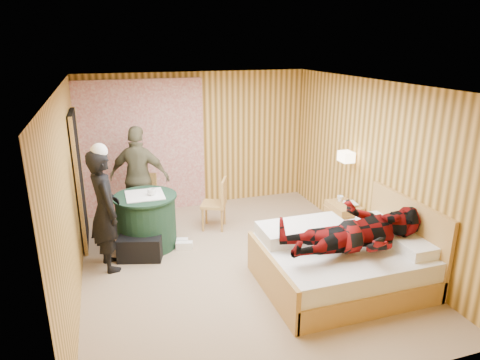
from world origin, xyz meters
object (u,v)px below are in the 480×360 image
object	(u,v)px
man_at_table	(140,178)
man_on_bed	(358,221)
woman_standing	(105,210)
chair_far	(143,197)
wall_lamp	(346,157)
chair_near	(218,200)
duffel_bag	(140,248)
round_table	(147,220)
bed	(342,262)
nightstand	(343,220)

from	to	relation	value
man_at_table	man_on_bed	xyz separation A→B (m)	(2.30, -2.88, 0.10)
woman_standing	man_on_bed	distance (m)	3.29
chair_far	wall_lamp	bearing A→B (deg)	2.61
chair_near	duffel_bag	size ratio (longest dim) A/B	1.41
duffel_bag	woman_standing	size ratio (longest dim) A/B	0.36
round_table	bed	bearing A→B (deg)	-39.27
wall_lamp	woman_standing	xyz separation A→B (m)	(-3.64, 0.02, -0.45)
duffel_bag	round_table	bearing A→B (deg)	85.20
wall_lamp	duffel_bag	distance (m)	3.41
chair_far	woman_standing	xyz separation A→B (m)	(-0.61, -1.22, 0.31)
bed	man_on_bed	xyz separation A→B (m)	(0.02, -0.23, 0.66)
wall_lamp	round_table	world-z (taller)	wall_lamp
chair_near	duffel_bag	world-z (taller)	chair_near
wall_lamp	chair_near	size ratio (longest dim) A/B	0.30
nightstand	duffel_bag	size ratio (longest dim) A/B	0.93
bed	nightstand	xyz separation A→B (m)	(0.75, 1.24, -0.02)
nightstand	man_at_table	bearing A→B (deg)	155.04
duffel_bag	bed	bearing A→B (deg)	-15.26
chair_far	chair_near	xyz separation A→B (m)	(1.17, -0.43, -0.04)
bed	round_table	size ratio (longest dim) A/B	2.11
round_table	chair_far	size ratio (longest dim) A/B	1.02
nightstand	man_on_bed	world-z (taller)	man_on_bed
wall_lamp	nightstand	world-z (taller)	wall_lamp
wall_lamp	man_on_bed	size ratio (longest dim) A/B	0.15
round_table	duffel_bag	distance (m)	0.49
duffel_bag	man_at_table	bearing A→B (deg)	98.75
wall_lamp	man_on_bed	world-z (taller)	man_on_bed
nightstand	round_table	size ratio (longest dim) A/B	0.61
wall_lamp	woman_standing	world-z (taller)	woman_standing
wall_lamp	bed	size ratio (longest dim) A/B	0.13
chair_near	man_on_bed	bearing A→B (deg)	48.34
woman_standing	man_at_table	world-z (taller)	man_at_table
round_table	man_on_bed	world-z (taller)	man_on_bed
chair_far	duffel_bag	size ratio (longest dim) A/B	1.51
duffel_bag	woman_standing	world-z (taller)	woman_standing
bed	chair_near	world-z (taller)	bed
duffel_bag	man_on_bed	bearing A→B (deg)	-18.77
bed	man_at_table	xyz separation A→B (m)	(-2.27, 2.65, 0.55)
round_table	man_at_table	world-z (taller)	man_at_table
round_table	chair_near	distance (m)	1.25
round_table	man_on_bed	bearing A→B (deg)	-42.24
wall_lamp	man_on_bed	bearing A→B (deg)	-116.06
bed	chair_far	size ratio (longest dim) A/B	2.14
chair_near	woman_standing	distance (m)	1.98
bed	chair_far	xyz separation A→B (m)	(-2.24, 2.59, 0.23)
chair_near	man_at_table	bearing A→B (deg)	-88.15
chair_near	bed	bearing A→B (deg)	50.05
man_at_table	chair_far	bearing A→B (deg)	145.53
chair_far	man_on_bed	xyz separation A→B (m)	(2.26, -2.82, 0.43)
man_on_bed	nightstand	bearing A→B (deg)	63.57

